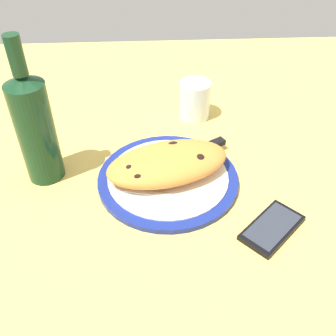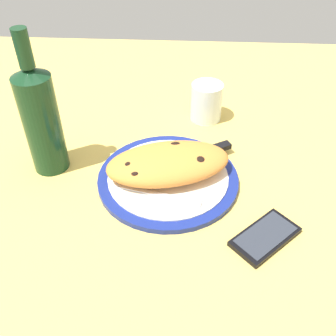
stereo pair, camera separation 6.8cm
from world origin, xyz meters
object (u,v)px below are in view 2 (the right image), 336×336
Objects in this scene: calzone at (167,163)px; knife at (200,154)px; plate at (168,178)px; fork at (166,196)px; water_glass at (206,104)px; wine_bottle at (41,118)px; smartphone at (265,237)px.

knife is (6.74, 6.24, -2.27)cm from calzone.
knife is at bearing 46.62° from plate.
calzone is at bearing 92.01° from fork.
wine_bottle is at bearing -147.84° from water_glass.
wine_bottle is (-33.64, -21.16, 8.07)cm from water_glass.
calzone is 7.39cm from fork.
calzone reaches higher than knife.
water_glass is 0.31× the size of wine_bottle.
plate is 3.60cm from calzone.
calzone reaches higher than plate.
smartphone is at bearing -39.22° from calzone.
water_glass reaches higher than knife.
knife is at bearing -95.33° from water_glass.
fork is 29.24cm from wine_bottle.
water_glass is (-9.93, 39.01, 3.52)cm from smartphone.
knife reaches higher than fork.
plate is at bearing 89.99° from fork.
knife is 0.68× the size of wine_bottle.
wine_bottle reaches higher than plate.
knife is 18.01cm from water_glass.
plate is at bearing -133.38° from knife.
plate is at bearing -69.24° from calzone.
wine_bottle is at bearing 173.48° from calzone.
fork reaches higher than smartphone.
calzone is 25.47cm from water_glass.
plate is 26.22cm from water_glass.
fork is 1.27× the size of smartphone.
plate is 28.15cm from wine_bottle.
calzone is at bearing -6.52° from wine_bottle.
wine_bottle is (-25.24, 2.89, 7.89)cm from calzone.
calzone is at bearing -137.24° from knife.
fork is 0.57× the size of wine_bottle.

